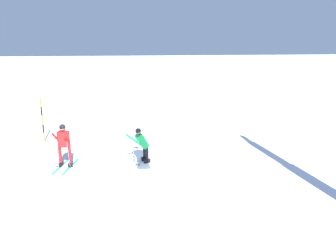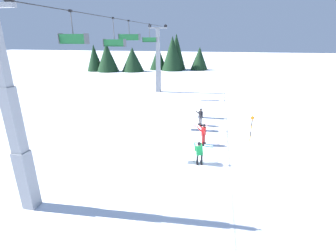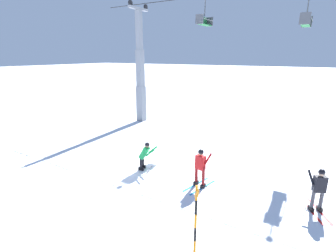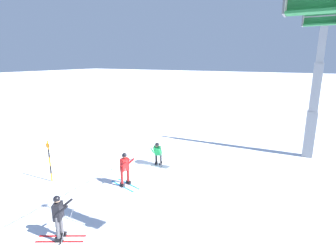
{
  "view_description": "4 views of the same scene",
  "coord_description": "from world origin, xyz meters",
  "px_view_note": "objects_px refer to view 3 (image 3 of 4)",
  "views": [
    {
      "loc": [
        1.88,
        12.17,
        4.87
      ],
      "look_at": [
        -0.16,
        0.89,
        1.91
      ],
      "focal_mm": 34.06,
      "sensor_mm": 36.0,
      "label": 1
    },
    {
      "loc": [
        -14.61,
        -1.36,
        8.26
      ],
      "look_at": [
        0.66,
        1.65,
        2.6
      ],
      "focal_mm": 26.48,
      "sensor_mm": 36.0,
      "label": 2
    },
    {
      "loc": [
        7.87,
        -10.13,
        5.78
      ],
      "look_at": [
        0.66,
        1.87,
        1.78
      ],
      "focal_mm": 26.75,
      "sensor_mm": 36.0,
      "label": 3
    },
    {
      "loc": [
        13.96,
        7.46,
        6.4
      ],
      "look_at": [
        1.4,
        0.59,
        2.81
      ],
      "focal_mm": 28.51,
      "sensor_mm": 36.0,
      "label": 4
    }
  ],
  "objects_px": {
    "skier_carving_main": "(145,154)",
    "trail_marker_pole": "(196,218)",
    "chairlift_seat_second": "(305,20)",
    "chairlift_seat_nearest": "(204,21)",
    "lift_tower_near": "(140,74)",
    "skier_distant_downhill": "(200,165)",
    "skier_distant_uphill": "(319,187)"
  },
  "relations": [
    {
      "from": "skier_distant_downhill",
      "to": "skier_carving_main",
      "type": "bearing_deg",
      "value": 178.45
    },
    {
      "from": "skier_distant_uphill",
      "to": "skier_distant_downhill",
      "type": "distance_m",
      "value": 4.61
    },
    {
      "from": "skier_distant_uphill",
      "to": "skier_distant_downhill",
      "type": "xyz_separation_m",
      "value": [
        -4.57,
        -0.56,
        0.03
      ]
    },
    {
      "from": "trail_marker_pole",
      "to": "skier_distant_uphill",
      "type": "bearing_deg",
      "value": 55.01
    },
    {
      "from": "trail_marker_pole",
      "to": "skier_distant_downhill",
      "type": "distance_m",
      "value": 4.09
    },
    {
      "from": "chairlift_seat_nearest",
      "to": "skier_carving_main",
      "type": "bearing_deg",
      "value": -86.44
    },
    {
      "from": "skier_carving_main",
      "to": "lift_tower_near",
      "type": "relative_size",
      "value": 0.18
    },
    {
      "from": "trail_marker_pole",
      "to": "skier_distant_uphill",
      "type": "height_order",
      "value": "trail_marker_pole"
    },
    {
      "from": "lift_tower_near",
      "to": "skier_distant_uphill",
      "type": "xyz_separation_m",
      "value": [
        13.96,
        -7.6,
        -3.14
      ]
    },
    {
      "from": "skier_carving_main",
      "to": "chairlift_seat_nearest",
      "type": "relative_size",
      "value": 0.92
    },
    {
      "from": "skier_carving_main",
      "to": "trail_marker_pole",
      "type": "height_order",
      "value": "trail_marker_pole"
    },
    {
      "from": "trail_marker_pole",
      "to": "skier_distant_uphill",
      "type": "xyz_separation_m",
      "value": [
        3.05,
        4.36,
        -0.21
      ]
    },
    {
      "from": "trail_marker_pole",
      "to": "skier_distant_downhill",
      "type": "height_order",
      "value": "trail_marker_pole"
    },
    {
      "from": "skier_carving_main",
      "to": "skier_distant_downhill",
      "type": "relative_size",
      "value": 0.97
    },
    {
      "from": "chairlift_seat_nearest",
      "to": "chairlift_seat_second",
      "type": "xyz_separation_m",
      "value": [
        6.42,
        0.0,
        -0.36
      ]
    },
    {
      "from": "lift_tower_near",
      "to": "skier_distant_uphill",
      "type": "distance_m",
      "value": 16.2
    },
    {
      "from": "lift_tower_near",
      "to": "trail_marker_pole",
      "type": "distance_m",
      "value": 16.45
    },
    {
      "from": "chairlift_seat_second",
      "to": "chairlift_seat_nearest",
      "type": "bearing_deg",
      "value": 180.0
    },
    {
      "from": "chairlift_seat_nearest",
      "to": "skier_distant_downhill",
      "type": "height_order",
      "value": "chairlift_seat_nearest"
    },
    {
      "from": "lift_tower_near",
      "to": "skier_distant_downhill",
      "type": "xyz_separation_m",
      "value": [
        9.39,
        -8.16,
        -3.1
      ]
    },
    {
      "from": "lift_tower_near",
      "to": "chairlift_seat_second",
      "type": "distance_m",
      "value": 12.69
    },
    {
      "from": "skier_distant_downhill",
      "to": "trail_marker_pole",
      "type": "bearing_deg",
      "value": -68.16
    },
    {
      "from": "chairlift_seat_nearest",
      "to": "chairlift_seat_second",
      "type": "bearing_deg",
      "value": 0.0
    },
    {
      "from": "skier_distant_uphill",
      "to": "skier_carving_main",
      "type": "bearing_deg",
      "value": -176.45
    },
    {
      "from": "lift_tower_near",
      "to": "skier_distant_downhill",
      "type": "distance_m",
      "value": 12.82
    },
    {
      "from": "skier_carving_main",
      "to": "skier_distant_downhill",
      "type": "xyz_separation_m",
      "value": [
        3.13,
        -0.08,
        0.17
      ]
    },
    {
      "from": "skier_carving_main",
      "to": "lift_tower_near",
      "type": "distance_m",
      "value": 10.73
    },
    {
      "from": "chairlift_seat_nearest",
      "to": "lift_tower_near",
      "type": "bearing_deg",
      "value": 180.0
    },
    {
      "from": "lift_tower_near",
      "to": "trail_marker_pole",
      "type": "relative_size",
      "value": 4.31
    },
    {
      "from": "chairlift_seat_second",
      "to": "trail_marker_pole",
      "type": "bearing_deg",
      "value": -96.02
    },
    {
      "from": "skier_carving_main",
      "to": "chairlift_seat_second",
      "type": "bearing_deg",
      "value": 53.78
    },
    {
      "from": "skier_carving_main",
      "to": "skier_distant_uphill",
      "type": "distance_m",
      "value": 7.72
    }
  ]
}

